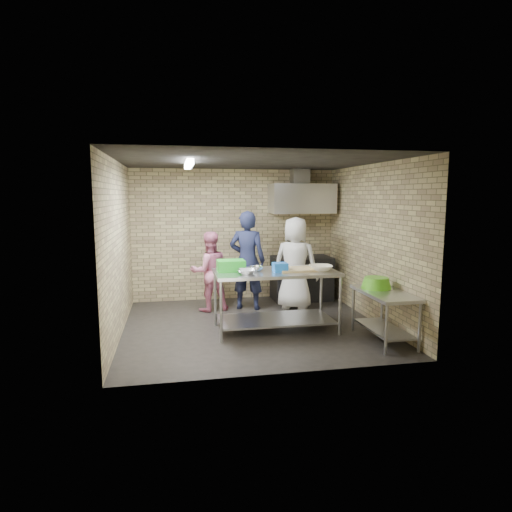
{
  "coord_description": "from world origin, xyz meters",
  "views": [
    {
      "loc": [
        -1.27,
        -6.88,
        2.17
      ],
      "look_at": [
        0.1,
        0.2,
        1.15
      ],
      "focal_mm": 30.29,
      "sensor_mm": 36.0,
      "label": 1
    }
  ],
  "objects_px": {
    "blue_tub": "(280,267)",
    "bottle_red": "(301,202)",
    "bottle_green": "(320,203)",
    "woman_pink": "(209,271)",
    "stove": "(301,278)",
    "side_counter": "(384,316)",
    "green_basin": "(376,283)",
    "green_crate": "(231,266)",
    "man_navy": "(247,260)",
    "prep_table": "(275,301)",
    "woman_white": "(295,263)"
  },
  "relations": [
    {
      "from": "man_navy",
      "to": "woman_white",
      "type": "xyz_separation_m",
      "value": [
        0.9,
        -0.16,
        -0.06
      ]
    },
    {
      "from": "bottle_green",
      "to": "woman_pink",
      "type": "distance_m",
      "value": 2.83
    },
    {
      "from": "side_counter",
      "to": "stove",
      "type": "xyz_separation_m",
      "value": [
        -0.45,
        2.75,
        0.08
      ]
    },
    {
      "from": "prep_table",
      "to": "green_crate",
      "type": "distance_m",
      "value": 0.91
    },
    {
      "from": "side_counter",
      "to": "man_navy",
      "type": "relative_size",
      "value": 0.64
    },
    {
      "from": "prep_table",
      "to": "stove",
      "type": "height_order",
      "value": "prep_table"
    },
    {
      "from": "stove",
      "to": "green_basin",
      "type": "distance_m",
      "value": 2.57
    },
    {
      "from": "green_basin",
      "to": "bottle_green",
      "type": "relative_size",
      "value": 3.07
    },
    {
      "from": "green_crate",
      "to": "bottle_green",
      "type": "bearing_deg",
      "value": 43.48
    },
    {
      "from": "prep_table",
      "to": "blue_tub",
      "type": "distance_m",
      "value": 0.57
    },
    {
      "from": "side_counter",
      "to": "man_navy",
      "type": "xyz_separation_m",
      "value": [
        -1.69,
        2.2,
        0.57
      ]
    },
    {
      "from": "side_counter",
      "to": "woman_pink",
      "type": "xyz_separation_m",
      "value": [
        -2.42,
        2.22,
        0.37
      ]
    },
    {
      "from": "blue_tub",
      "to": "bottle_green",
      "type": "distance_m",
      "value": 2.87
    },
    {
      "from": "blue_tub",
      "to": "green_basin",
      "type": "height_order",
      "value": "blue_tub"
    },
    {
      "from": "side_counter",
      "to": "bottle_red",
      "type": "bearing_deg",
      "value": 97.62
    },
    {
      "from": "green_basin",
      "to": "woman_white",
      "type": "xyz_separation_m",
      "value": [
        -0.77,
        1.79,
        0.05
      ]
    },
    {
      "from": "side_counter",
      "to": "man_navy",
      "type": "height_order",
      "value": "man_navy"
    },
    {
      "from": "side_counter",
      "to": "bottle_green",
      "type": "relative_size",
      "value": 8.0
    },
    {
      "from": "man_navy",
      "to": "stove",
      "type": "bearing_deg",
      "value": -135.69
    },
    {
      "from": "blue_tub",
      "to": "bottle_green",
      "type": "height_order",
      "value": "bottle_green"
    },
    {
      "from": "blue_tub",
      "to": "bottle_red",
      "type": "bearing_deg",
      "value": 65.76
    },
    {
      "from": "prep_table",
      "to": "side_counter",
      "type": "bearing_deg",
      "value": -28.5
    },
    {
      "from": "stove",
      "to": "green_crate",
      "type": "height_order",
      "value": "green_crate"
    },
    {
      "from": "prep_table",
      "to": "bottle_red",
      "type": "xyz_separation_m",
      "value": [
        1.08,
        2.19,
        1.54
      ]
    },
    {
      "from": "green_crate",
      "to": "woman_pink",
      "type": "relative_size",
      "value": 0.29
    },
    {
      "from": "woman_pink",
      "to": "woman_white",
      "type": "distance_m",
      "value": 1.64
    },
    {
      "from": "stove",
      "to": "bottle_green",
      "type": "bearing_deg",
      "value": 28.07
    },
    {
      "from": "blue_tub",
      "to": "woman_white",
      "type": "distance_m",
      "value": 1.49
    },
    {
      "from": "prep_table",
      "to": "blue_tub",
      "type": "relative_size",
      "value": 9.0
    },
    {
      "from": "side_counter",
      "to": "green_basin",
      "type": "xyz_separation_m",
      "value": [
        -0.02,
        0.25,
        0.46
      ]
    },
    {
      "from": "prep_table",
      "to": "bottle_green",
      "type": "distance_m",
      "value": 3.05
    },
    {
      "from": "stove",
      "to": "man_navy",
      "type": "xyz_separation_m",
      "value": [
        -1.24,
        -0.55,
        0.49
      ]
    },
    {
      "from": "blue_tub",
      "to": "woman_white",
      "type": "relative_size",
      "value": 0.12
    },
    {
      "from": "bottle_red",
      "to": "bottle_green",
      "type": "relative_size",
      "value": 1.2
    },
    {
      "from": "blue_tub",
      "to": "bottle_red",
      "type": "relative_size",
      "value": 1.2
    },
    {
      "from": "side_counter",
      "to": "green_crate",
      "type": "xyz_separation_m",
      "value": [
        -2.18,
        0.92,
        0.69
      ]
    },
    {
      "from": "green_crate",
      "to": "prep_table",
      "type": "bearing_deg",
      "value": -9.73
    },
    {
      "from": "woman_pink",
      "to": "woman_white",
      "type": "height_order",
      "value": "woman_white"
    },
    {
      "from": "prep_table",
      "to": "blue_tub",
      "type": "xyz_separation_m",
      "value": [
        0.05,
        -0.1,
        0.56
      ]
    },
    {
      "from": "prep_table",
      "to": "woman_white",
      "type": "height_order",
      "value": "woman_white"
    },
    {
      "from": "woman_pink",
      "to": "green_basin",
      "type": "bearing_deg",
      "value": 129.67
    },
    {
      "from": "side_counter",
      "to": "woman_white",
      "type": "relative_size",
      "value": 0.68
    },
    {
      "from": "bottle_red",
      "to": "green_basin",
      "type": "bearing_deg",
      "value": -82.1
    },
    {
      "from": "prep_table",
      "to": "green_crate",
      "type": "height_order",
      "value": "green_crate"
    },
    {
      "from": "prep_table",
      "to": "blue_tub",
      "type": "height_order",
      "value": "blue_tub"
    },
    {
      "from": "stove",
      "to": "bottle_green",
      "type": "height_order",
      "value": "bottle_green"
    },
    {
      "from": "blue_tub",
      "to": "woman_pink",
      "type": "bearing_deg",
      "value": 123.03
    },
    {
      "from": "green_basin",
      "to": "side_counter",
      "type": "bearing_deg",
      "value": -85.43
    },
    {
      "from": "prep_table",
      "to": "bottle_red",
      "type": "bearing_deg",
      "value": 63.73
    },
    {
      "from": "side_counter",
      "to": "green_basin",
      "type": "distance_m",
      "value": 0.52
    }
  ]
}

